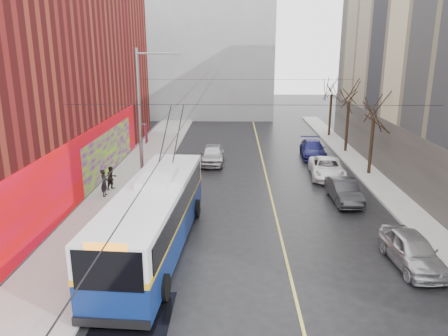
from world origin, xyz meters
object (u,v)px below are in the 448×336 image
(tree_far, at_px, (332,86))
(parked_car_d, at_px, (313,149))
(streetlight_pole, at_px, (142,122))
(pedestrian_a, at_px, (104,183))
(tree_near, at_px, (375,107))
(following_car, at_px, (212,154))
(trolleybus, at_px, (154,216))
(pedestrian_b, at_px, (112,178))
(parked_car_c, at_px, (327,168))
(parked_car_a, at_px, (412,250))
(parked_car_b, at_px, (344,191))
(tree_mid, at_px, (350,92))

(tree_far, xyz_separation_m, parked_car_d, (-3.20, -8.75, -4.45))
(streetlight_pole, relative_size, pedestrian_a, 5.31)
(tree_near, xyz_separation_m, following_car, (-11.57, 2.97, -4.22))
(tree_near, distance_m, trolleybus, 18.60)
(parked_car_d, relative_size, pedestrian_b, 3.13)
(streetlight_pole, relative_size, tree_far, 1.37)
(tree_far, xyz_separation_m, parked_car_c, (-3.20, -14.63, -4.46))
(streetlight_pole, xyz_separation_m, parked_car_a, (12.91, -7.66, -4.13))
(parked_car_b, relative_size, pedestrian_b, 2.69)
(trolleybus, height_order, pedestrian_a, trolleybus)
(trolleybus, bearing_deg, parked_car_d, 63.37)
(streetlight_pole, height_order, following_car, streetlight_pole)
(tree_near, height_order, tree_far, tree_far)
(tree_near, distance_m, parked_car_b, 7.82)
(following_car, relative_size, pedestrian_b, 2.91)
(tree_far, xyz_separation_m, pedestrian_a, (-17.81, -19.45, -4.14))
(tree_near, bearing_deg, following_car, 165.61)
(parked_car_a, distance_m, parked_car_b, 8.02)
(trolleybus, distance_m, parked_car_a, 11.34)
(tree_mid, distance_m, trolleybus, 23.89)
(streetlight_pole, distance_m, tree_mid, 19.96)
(parked_car_c, bearing_deg, trolleybus, -126.81)
(parked_car_d, relative_size, following_car, 1.08)
(tree_near, distance_m, pedestrian_b, 18.63)
(tree_mid, height_order, parked_car_d, tree_mid)
(parked_car_c, xyz_separation_m, pedestrian_a, (-14.61, -4.81, 0.31))
(trolleybus, height_order, parked_car_b, trolleybus)
(tree_far, bearing_deg, streetlight_pole, -127.12)
(parked_car_c, distance_m, following_car, 9.11)
(tree_mid, relative_size, parked_car_b, 1.62)
(streetlight_pole, height_order, parked_car_a, streetlight_pole)
(trolleybus, height_order, parked_car_a, trolleybus)
(trolleybus, xyz_separation_m, parked_car_c, (10.26, 11.76, -0.95))
(tree_mid, height_order, parked_car_c, tree_mid)
(parked_car_b, distance_m, parked_car_d, 10.95)
(parked_car_b, relative_size, pedestrian_a, 2.43)
(trolleybus, relative_size, parked_car_a, 2.98)
(streetlight_pole, bearing_deg, parked_car_a, -30.68)
(parked_car_a, bearing_deg, parked_car_c, 90.79)
(tree_mid, relative_size, parked_car_d, 1.39)
(streetlight_pole, relative_size, following_car, 2.02)
(streetlight_pole, distance_m, trolleybus, 7.35)
(streetlight_pole, height_order, trolleybus, streetlight_pole)
(trolleybus, xyz_separation_m, pedestrian_a, (-4.35, 6.95, -0.64))
(tree_near, height_order, following_car, tree_near)
(streetlight_pole, xyz_separation_m, following_car, (3.57, 8.97, -4.09))
(following_car, distance_m, pedestrian_b, 9.41)
(streetlight_pole, height_order, parked_car_c, streetlight_pole)
(parked_car_a, bearing_deg, pedestrian_a, 148.72)
(streetlight_pole, xyz_separation_m, tree_far, (15.14, 20.00, 0.30))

